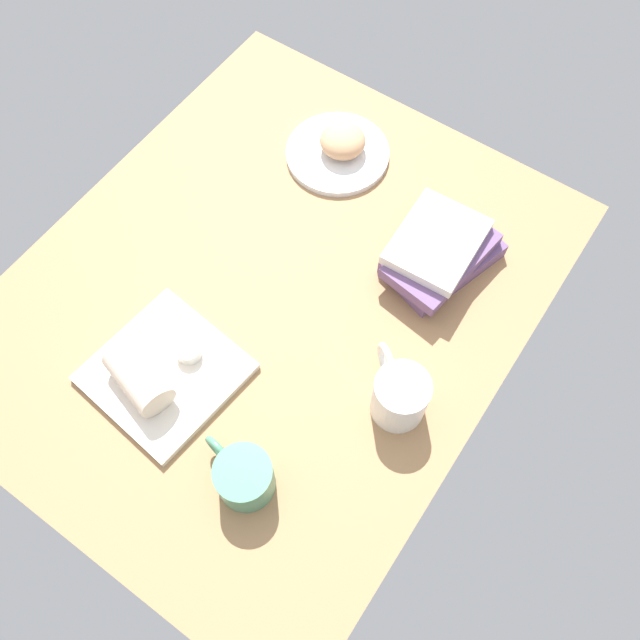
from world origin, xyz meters
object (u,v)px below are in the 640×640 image
(book_stack, at_px, (441,254))
(second_mug, at_px, (399,395))
(round_plate, at_px, (338,153))
(square_plate, at_px, (165,373))
(coffee_mug, at_px, (243,476))
(sauce_cup, at_px, (189,351))
(breakfast_wrap, at_px, (139,378))
(scone_pastry, at_px, (343,141))

(book_stack, distance_m, second_mug, 0.30)
(round_plate, bearing_deg, second_mug, -135.65)
(square_plate, relative_size, coffee_mug, 1.69)
(sauce_cup, bearing_deg, second_mug, -69.42)
(breakfast_wrap, bearing_deg, book_stack, 165.23)
(scone_pastry, relative_size, square_plate, 0.40)
(coffee_mug, height_order, second_mug, second_mug)
(round_plate, relative_size, square_plate, 0.92)
(scone_pastry, bearing_deg, second_mug, -136.71)
(breakfast_wrap, distance_m, book_stack, 0.59)
(square_plate, relative_size, breakfast_wrap, 1.93)
(round_plate, distance_m, sauce_cup, 0.54)
(round_plate, distance_m, scone_pastry, 0.04)
(scone_pastry, distance_m, breakfast_wrap, 0.64)
(round_plate, bearing_deg, breakfast_wrap, -178.82)
(scone_pastry, relative_size, sauce_cup, 2.09)
(coffee_mug, bearing_deg, sauce_cup, 60.52)
(scone_pastry, distance_m, sauce_cup, 0.55)
(scone_pastry, relative_size, second_mug, 0.73)
(round_plate, height_order, book_stack, book_stack)
(round_plate, relative_size, breakfast_wrap, 1.77)
(sauce_cup, distance_m, second_mug, 0.38)
(round_plate, xyz_separation_m, coffee_mug, (-0.66, -0.26, 0.04))
(sauce_cup, relative_size, book_stack, 0.18)
(scone_pastry, height_order, breakfast_wrap, breakfast_wrap)
(breakfast_wrap, bearing_deg, sauce_cup, 177.88)
(book_stack, bearing_deg, second_mug, -163.74)
(scone_pastry, bearing_deg, square_plate, -178.07)
(book_stack, bearing_deg, coffee_mug, 174.76)
(breakfast_wrap, distance_m, second_mug, 0.44)
(round_plate, distance_m, coffee_mug, 0.71)
(breakfast_wrap, bearing_deg, round_plate, -163.48)
(round_plate, height_order, square_plate, square_plate)
(breakfast_wrap, bearing_deg, second_mug, 135.79)
(scone_pastry, relative_size, breakfast_wrap, 0.77)
(square_plate, distance_m, breakfast_wrap, 0.06)
(sauce_cup, xyz_separation_m, book_stack, (0.42, -0.27, 0.01))
(scone_pastry, bearing_deg, coffee_mug, -159.15)
(book_stack, bearing_deg, breakfast_wrap, 149.90)
(sauce_cup, xyz_separation_m, second_mug, (0.13, -0.35, 0.02))
(scone_pastry, relative_size, coffee_mug, 0.68)
(book_stack, xyz_separation_m, coffee_mug, (-0.55, 0.05, 0.00))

